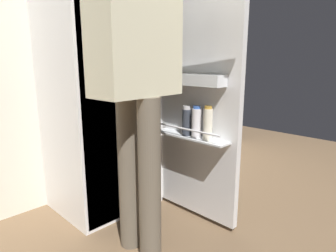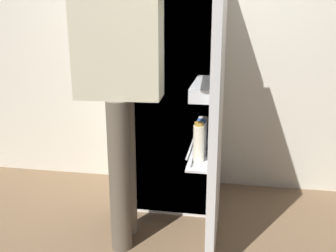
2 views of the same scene
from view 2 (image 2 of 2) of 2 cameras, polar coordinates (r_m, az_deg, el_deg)
ground_plane at (r=2.51m, az=-1.71°, el=-15.76°), size 6.31×6.31×0.00m
kitchen_wall at (r=2.99m, az=1.61°, el=16.28°), size 4.40×0.10×2.66m
refrigerator at (r=2.64m, az=0.84°, el=5.95°), size 0.71×1.22×1.71m
person at (r=2.09m, az=-7.07°, el=9.54°), size 0.60×0.78×1.78m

